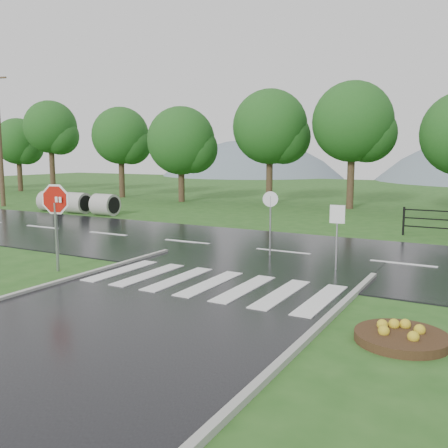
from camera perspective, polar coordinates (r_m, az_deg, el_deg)
The scene contains 9 objects.
ground at distance 9.43m, azimuth -17.72°, elevation -13.70°, with size 120.00×120.00×0.00m, color #26541C.
main_road at distance 17.54m, azimuth 6.76°, elevation -3.27°, with size 90.00×8.00×0.04m, color black.
crosswalk at distance 13.15m, azimuth -1.60°, elevation -6.81°, with size 6.50×2.80×0.02m.
treeline at distance 30.62m, azimuth 18.53°, elevation 1.22°, with size 83.20×5.20×10.00m.
culvert_pipes at distance 30.00m, azimuth -16.42°, elevation 2.33°, with size 5.50×1.20×1.20m.
stop_sign at distance 15.22m, azimuth -18.72°, elevation 1.85°, with size 1.18×0.30×2.73m.
flower_bed at distance 9.92m, azimuth 19.63°, elevation -11.92°, with size 1.69×1.69×0.34m.
reg_sign_small at distance 14.78m, azimuth 12.80°, elevation -0.01°, with size 0.44×0.07×1.97m.
reg_sign_round at distance 16.60m, azimuth 5.32°, elevation 0.98°, with size 0.49×0.19×2.20m.
Camera 1 is at (6.48, -5.93, 3.44)m, focal length 40.00 mm.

